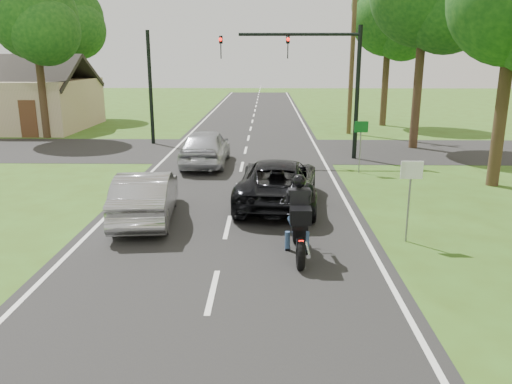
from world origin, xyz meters
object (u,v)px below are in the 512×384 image
Objects in this scene: motorcycle_rider at (299,225)px; silver_suv at (205,147)px; traffic_signal at (317,68)px; utility_pole_far at (353,49)px; sign_white at (411,182)px; sign_green at (361,134)px; dark_suv at (278,181)px; silver_sedan at (146,196)px.

silver_suv is (-3.45, 10.36, 0.02)m from motorcycle_rider.
utility_pole_far is (2.86, 8.00, 0.95)m from traffic_signal.
sign_white is (2.85, 1.06, 0.81)m from motorcycle_rider.
utility_pole_far reaches higher than motorcycle_rider.
sign_green is at bearing 70.82° from motorcycle_rider.
motorcycle_rider is at bearing 99.56° from dark_suv.
sign_white is at bearing 124.77° from silver_suv.
motorcycle_rider reaches higher than silver_sedan.
traffic_signal is at bearing -160.23° from silver_suv.
sign_white is at bearing -94.51° from utility_pole_far.
silver_suv is at bearing 168.62° from sign_green.
dark_suv is 16.89m from utility_pole_far.
dark_suv is 6.65m from silver_suv.
motorcycle_rider is 20.99m from utility_pole_far.
silver_sedan is at bearing 28.76° from dark_suv.
traffic_signal is at bearing 97.05° from sign_white.
utility_pole_far reaches higher than silver_suv.
utility_pole_far is (8.61, 17.37, 4.35)m from silver_sedan.
dark_suv is at bearing -161.51° from silver_sedan.
sign_white and sign_green have the same top height.
motorcycle_rider is 12.62m from traffic_signal.
dark_suv is at bearing -126.89° from sign_green.
silver_suv is at bearing -101.90° from silver_sedan.
motorcycle_rider is 1.10× the size of sign_white.
sign_green is (-1.30, -11.02, -3.49)m from utility_pole_far.
traffic_signal is at bearing 82.41° from motorcycle_rider.
silver_sedan is 0.92× the size of silver_suv.
silver_suv is 13.17m from utility_pole_far.
silver_sedan is 7.70m from silver_suv.
silver_sedan is 19.87m from utility_pole_far.
silver_suv is 0.74× the size of traffic_signal.
utility_pole_far is 11.63m from sign_green.
motorcycle_rider is at bearing -108.63° from sign_green.
utility_pole_far is at bearing 85.49° from sign_white.
motorcycle_rider is 0.37× the size of traffic_signal.
dark_suv is at bearing -106.92° from utility_pole_far.
traffic_signal is at bearing -109.68° from utility_pole_far.
dark_suv is at bearing 94.58° from motorcycle_rider.
motorcycle_rider is at bearing -159.67° from sign_white.
sign_green is at bearing -144.89° from silver_sedan.
silver_suv is at bearing 124.09° from sign_white.
motorcycle_rider is at bearing 109.08° from silver_suv.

